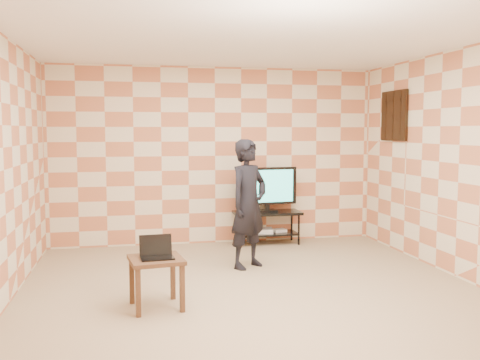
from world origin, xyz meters
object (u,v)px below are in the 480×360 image
at_px(tv, 267,187).
at_px(person, 248,204).
at_px(side_table, 156,267).
at_px(tv_stand, 267,220).

xyz_separation_m(tv, person, (-0.59, -1.32, -0.06)).
relative_size(side_table, person, 0.35).
xyz_separation_m(tv, side_table, (-1.81, -2.67, -0.47)).
distance_m(tv_stand, tv, 0.51).
relative_size(tv_stand, side_table, 1.80).
distance_m(tv_stand, side_table, 3.23).
distance_m(side_table, person, 1.87).
bearing_deg(tv, person, -114.08).
bearing_deg(person, tv, 30.26).
distance_m(tv, side_table, 3.26).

